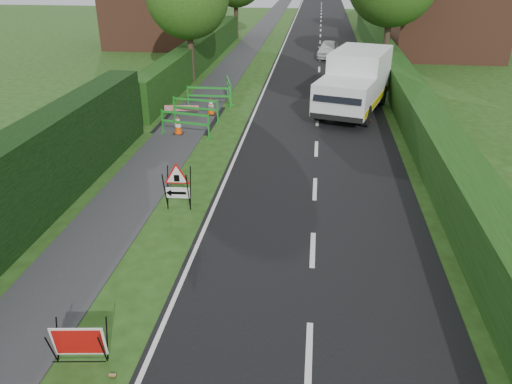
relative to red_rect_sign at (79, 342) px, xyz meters
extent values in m
plane|color=#234012|center=(1.50, 3.20, -0.45)|extent=(120.00, 120.00, 0.00)
cube|color=black|center=(4.00, 38.20, -0.44)|extent=(6.00, 90.00, 0.02)
cube|color=#2D2D30|center=(-1.50, 38.20, -0.44)|extent=(2.00, 90.00, 0.02)
cube|color=black|center=(-3.50, 3.20, -0.45)|extent=(1.10, 18.00, 2.50)
cube|color=#14380F|center=(-3.50, 25.20, -0.45)|extent=(1.00, 24.00, 1.80)
cube|color=#14380F|center=(8.00, 19.20, -0.45)|extent=(1.20, 50.00, 1.50)
cube|color=brown|center=(-8.50, 33.20, 2.30)|extent=(7.00, 7.00, 5.50)
cube|color=brown|center=(12.50, 31.20, 2.30)|extent=(7.00, 7.00, 5.50)
cylinder|color=#2D2116|center=(-3.10, 21.20, 0.86)|extent=(0.36, 0.36, 2.62)
cylinder|color=#2D2116|center=(7.90, 25.20, 1.04)|extent=(0.36, 0.36, 2.97)
cylinder|color=#2D2116|center=(-3.10, 37.20, 0.95)|extent=(0.36, 0.36, 2.80)
cylinder|color=#2D2116|center=(7.90, 41.20, 0.78)|extent=(0.36, 0.36, 2.45)
cylinder|color=black|center=(-0.42, -0.17, -0.05)|extent=(0.06, 0.27, 0.76)
cylinder|color=black|center=(-0.46, 0.11, -0.05)|extent=(0.06, 0.27, 0.76)
cylinder|color=black|center=(0.45, -0.06, -0.05)|extent=(0.06, 0.27, 0.76)
cylinder|color=black|center=(0.42, 0.22, -0.05)|extent=(0.06, 0.27, 0.76)
cylinder|color=black|center=(0.02, -0.13, -0.32)|extent=(0.93, 0.14, 0.02)
cube|color=white|center=(0.00, 0.01, 0.01)|extent=(0.94, 0.23, 0.67)
cube|color=red|center=(0.00, -0.01, 0.01)|extent=(0.85, 0.20, 0.58)
cylinder|color=black|center=(-0.11, 5.73, 0.17)|extent=(0.05, 0.37, 1.20)
cylinder|color=black|center=(-0.13, 6.03, 0.17)|extent=(0.05, 0.37, 1.20)
cylinder|color=black|center=(0.53, 5.76, 0.17)|extent=(0.05, 0.37, 1.20)
cylinder|color=black|center=(0.52, 6.06, 0.17)|extent=(0.05, 0.37, 1.20)
cube|color=white|center=(0.20, 5.87, 0.09)|extent=(0.67, 0.05, 0.32)
cube|color=black|center=(0.20, 5.86, 0.09)|extent=(0.47, 0.04, 0.08)
cone|color=black|center=(-0.05, 5.85, 0.09)|extent=(0.16, 0.20, 0.19)
cube|color=black|center=(0.21, 5.85, 0.54)|extent=(0.15, 0.02, 0.19)
cube|color=silver|center=(5.82, 17.17, 1.10)|extent=(3.16, 4.09, 2.16)
cube|color=silver|center=(5.05, 14.54, 0.68)|extent=(2.80, 2.86, 1.32)
cube|color=black|center=(4.74, 13.47, 1.01)|extent=(1.96, 0.79, 0.61)
cube|color=yellow|center=(4.44, 16.48, 0.25)|extent=(1.57, 5.32, 0.27)
cube|color=yellow|center=(6.61, 15.85, 0.25)|extent=(1.57, 5.32, 0.27)
cube|color=black|center=(4.75, 13.48, 0.09)|extent=(2.14, 0.74, 0.22)
cylinder|color=black|center=(4.07, 14.77, 0.00)|extent=(0.51, 0.93, 0.90)
cylinder|color=black|center=(6.01, 14.21, 0.00)|extent=(0.51, 0.93, 0.90)
cylinder|color=black|center=(5.08, 18.23, 0.00)|extent=(0.51, 0.93, 0.90)
cylinder|color=black|center=(7.01, 17.67, 0.00)|extent=(0.51, 0.93, 0.90)
cube|color=black|center=(6.15, 14.95, -0.43)|extent=(0.38, 0.38, 0.04)
cone|color=#F84807|center=(6.15, 14.95, -0.03)|extent=(0.32, 0.32, 0.75)
cylinder|color=white|center=(6.15, 14.95, -0.07)|extent=(0.25, 0.25, 0.14)
cylinder|color=white|center=(6.15, 14.95, 0.12)|extent=(0.17, 0.17, 0.10)
cube|color=black|center=(6.17, 16.18, -0.43)|extent=(0.38, 0.38, 0.04)
cone|color=#F84807|center=(6.17, 16.18, -0.03)|extent=(0.32, 0.32, 0.75)
cylinder|color=white|center=(6.17, 16.18, -0.07)|extent=(0.25, 0.25, 0.14)
cylinder|color=white|center=(6.17, 16.18, 0.12)|extent=(0.17, 0.17, 0.10)
cube|color=black|center=(6.25, 19.45, -0.43)|extent=(0.38, 0.38, 0.04)
cone|color=#F84807|center=(6.25, 19.45, -0.03)|extent=(0.32, 0.32, 0.75)
cylinder|color=white|center=(6.25, 19.45, -0.07)|extent=(0.25, 0.25, 0.14)
cylinder|color=white|center=(6.25, 19.45, 0.12)|extent=(0.17, 0.17, 0.10)
cube|color=black|center=(-1.52, 12.25, -0.43)|extent=(0.38, 0.38, 0.04)
cone|color=#F84807|center=(-1.52, 12.25, -0.03)|extent=(0.32, 0.32, 0.75)
cylinder|color=white|center=(-1.52, 12.25, -0.07)|extent=(0.25, 0.25, 0.14)
cylinder|color=white|center=(-1.52, 12.25, 0.12)|extent=(0.17, 0.17, 0.10)
cube|color=black|center=(-0.74, 15.01, -0.43)|extent=(0.38, 0.38, 0.04)
cone|color=#F84807|center=(-0.74, 15.01, -0.03)|extent=(0.32, 0.32, 0.75)
cylinder|color=white|center=(-0.74, 15.01, -0.07)|extent=(0.25, 0.25, 0.14)
cylinder|color=white|center=(-0.74, 15.01, 0.12)|extent=(0.17, 0.17, 0.10)
cube|color=#1A9123|center=(-2.14, 12.26, 0.05)|extent=(0.06, 0.06, 1.00)
cube|color=#1A9123|center=(-0.18, 11.85, 0.05)|extent=(0.06, 0.06, 1.00)
cube|color=#1A9123|center=(-1.16, 12.05, 0.47)|extent=(1.97, 0.45, 0.08)
cube|color=#1A9123|center=(-1.16, 12.05, 0.10)|extent=(1.97, 0.45, 0.08)
cube|color=#1A9123|center=(-2.14, 12.26, -0.43)|extent=(0.13, 0.35, 0.04)
cube|color=#1A9123|center=(-0.18, 11.85, -0.43)|extent=(0.13, 0.35, 0.04)
cube|color=#1A9123|center=(-2.20, 14.21, 0.05)|extent=(0.06, 0.06, 1.00)
cube|color=#1A9123|center=(-0.22, 13.91, 0.05)|extent=(0.06, 0.06, 1.00)
cube|color=#1A9123|center=(-1.21, 14.06, 0.47)|extent=(1.98, 0.35, 0.08)
cube|color=#1A9123|center=(-1.21, 14.06, 0.10)|extent=(1.98, 0.35, 0.08)
cube|color=#1A9123|center=(-2.20, 14.21, -0.43)|extent=(0.11, 0.36, 0.04)
cube|color=#1A9123|center=(-0.22, 13.91, -0.43)|extent=(0.11, 0.36, 0.04)
cube|color=#1A9123|center=(-2.07, 16.16, 0.05)|extent=(0.05, 0.05, 1.00)
cube|color=#1A9123|center=(-0.07, 16.18, 0.05)|extent=(0.05, 0.05, 1.00)
cube|color=#1A9123|center=(-1.07, 16.17, 0.47)|extent=(2.00, 0.07, 0.08)
cube|color=#1A9123|center=(-1.07, 16.17, 0.10)|extent=(2.00, 0.07, 0.08)
cube|color=#1A9123|center=(-2.07, 16.16, -0.43)|extent=(0.06, 0.35, 0.04)
cube|color=#1A9123|center=(-0.07, 16.18, -0.43)|extent=(0.06, 0.35, 0.04)
cube|color=#1A9123|center=(-0.12, 16.61, 0.05)|extent=(0.06, 0.06, 1.00)
cube|color=#1A9123|center=(-0.62, 18.55, 0.05)|extent=(0.06, 0.06, 1.00)
cube|color=#1A9123|center=(-0.37, 17.58, 0.47)|extent=(0.56, 1.95, 0.08)
cube|color=#1A9123|center=(-0.37, 17.58, 0.10)|extent=(0.56, 1.95, 0.08)
cube|color=#1A9123|center=(-0.12, 16.61, -0.43)|extent=(0.35, 0.15, 0.04)
cube|color=#1A9123|center=(-0.62, 18.55, -0.43)|extent=(0.35, 0.15, 0.04)
cube|color=red|center=(-1.92, 14.37, -0.45)|extent=(1.50, 0.20, 0.25)
cylinder|color=#BF7F4C|center=(0.67, -0.28, -0.45)|extent=(0.12, 0.07, 0.07)
imported|color=white|center=(4.56, 29.39, 0.11)|extent=(1.66, 3.40, 1.12)
camera|label=1|loc=(3.88, -6.26, 6.12)|focal=35.00mm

